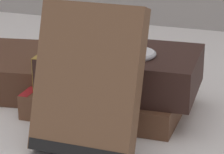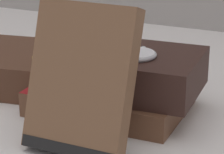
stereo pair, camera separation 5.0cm
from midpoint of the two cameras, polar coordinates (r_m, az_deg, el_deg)
The scene contains 5 objects.
ground_plane at distance 0.61m, azimuth 1.27°, elevation -5.79°, with size 3.00×3.00×0.00m, color silver.
book_flat_bottom at distance 0.66m, azimuth 1.61°, elevation -2.21°, with size 0.19×0.13×0.03m.
book_flat_top at distance 0.64m, azimuth 3.01°, elevation 0.81°, with size 0.19×0.13×0.05m.
book_leaning_front at distance 0.54m, azimuth -0.75°, elevation -0.83°, with size 0.11×0.07×0.15m.
pocket_watch at distance 0.61m, azimuth 4.96°, elevation 2.42°, with size 0.05×0.05×0.01m.
Camera 2 is at (0.24, -0.49, 0.26)m, focal length 85.00 mm.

